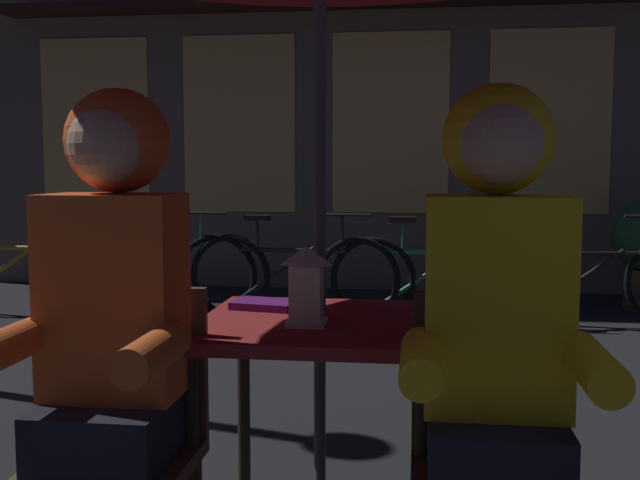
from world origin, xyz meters
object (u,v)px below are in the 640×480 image
at_px(book, 265,304).
at_px(chair_left, 122,435).
at_px(bicycle_third, 293,275).
at_px(person_right_hooded, 497,316).
at_px(bicycle_second, 155,272).
at_px(bicycle_fifth, 599,280).
at_px(chair_right, 492,453).
at_px(cafe_table, 320,352).
at_px(bicycle_nearest, 15,272).
at_px(bicycle_fourth, 440,279).
at_px(lantern, 306,284).
at_px(person_left_hooded, 110,306).

bearing_deg(book, chair_left, -108.12).
xyz_separation_m(bicycle_third, book, (0.48, -3.41, 0.41)).
height_order(chair_left, book, chair_left).
relative_size(person_right_hooded, bicycle_second, 0.83).
bearing_deg(bicycle_fifth, bicycle_second, -179.79).
xyz_separation_m(chair_left, chair_right, (0.96, 0.00, 0.00)).
bearing_deg(person_right_hooded, book, 139.42).
height_order(cafe_table, bicycle_nearest, bicycle_nearest).
relative_size(person_right_hooded, bicycle_third, 0.83).
bearing_deg(chair_right, bicycle_fourth, 90.35).
xyz_separation_m(cafe_table, bicycle_fifth, (1.64, 3.64, -0.29)).
bearing_deg(bicycle_second, chair_left, -71.55).
distance_m(chair_right, book, 0.90).
bearing_deg(cafe_table, bicycle_fourth, 82.67).
bearing_deg(bicycle_second, bicycle_third, -3.08).
relative_size(bicycle_third, bicycle_fourth, 1.00).
height_order(chair_left, bicycle_nearest, chair_left).
bearing_deg(lantern, bicycle_second, 115.64).
height_order(lantern, person_right_hooded, person_right_hooded).
distance_m(person_left_hooded, bicycle_third, 4.03).
height_order(chair_right, bicycle_second, chair_right).
relative_size(cafe_table, bicycle_nearest, 0.44).
distance_m(chair_left, bicycle_third, 3.95).
bearing_deg(bicycle_fifth, cafe_table, -114.22).
bearing_deg(bicycle_fifth, bicycle_third, -178.18).
xyz_separation_m(chair_right, book, (-0.68, 0.52, 0.26)).
relative_size(chair_left, chair_right, 1.00).
relative_size(bicycle_second, bicycle_third, 1.00).
xyz_separation_m(lantern, bicycle_nearest, (-2.90, 3.57, -0.51)).
relative_size(person_right_hooded, bicycle_fourth, 0.83).
bearing_deg(book, cafe_table, -28.03).
height_order(cafe_table, book, book).
xyz_separation_m(lantern, chair_right, (0.51, -0.28, -0.37)).
relative_size(chair_left, bicycle_third, 0.52).
xyz_separation_m(lantern, bicycle_fourth, (0.48, 3.64, -0.51)).
distance_m(lantern, bicycle_fifth, 4.12).
xyz_separation_m(chair_left, bicycle_nearest, (-2.44, 3.84, -0.14)).
distance_m(bicycle_nearest, bicycle_second, 1.12).
distance_m(bicycle_third, bicycle_fifth, 2.32).
bearing_deg(chair_left, book, 61.85).
distance_m(person_right_hooded, bicycle_fourth, 4.00).
distance_m(cafe_table, bicycle_third, 3.65).
distance_m(bicycle_nearest, bicycle_third, 2.25).
height_order(chair_left, chair_right, same).
distance_m(person_left_hooded, book, 0.65).
bearing_deg(chair_left, bicycle_fifth, 62.16).
distance_m(lantern, chair_right, 0.69).
bearing_deg(chair_right, bicycle_fifth, 73.88).
distance_m(bicycle_third, bicycle_fourth, 1.13).
distance_m(cafe_table, book, 0.28).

